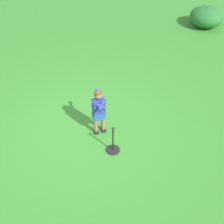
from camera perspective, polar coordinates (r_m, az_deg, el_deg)
ground_plane at (r=6.86m, az=-4.61°, el=-3.28°), size 40.00×40.00×0.00m
child_batter at (r=6.38m, az=-2.47°, el=0.73°), size 0.62×0.33×1.08m
batting_tee at (r=6.32m, az=0.18°, el=-6.51°), size 0.28×0.28×0.62m
shrub_left_background at (r=11.74m, az=17.15°, el=16.59°), size 1.18×1.13×0.70m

